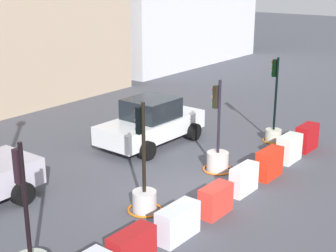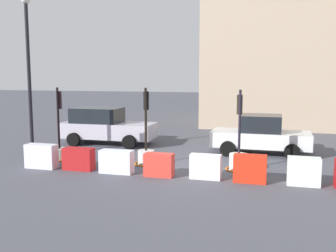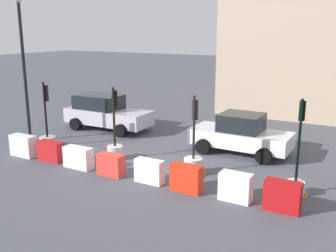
{
  "view_description": "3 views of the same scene",
  "coord_description": "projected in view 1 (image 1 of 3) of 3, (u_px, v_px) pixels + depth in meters",
  "views": [
    {
      "loc": [
        -10.47,
        -7.36,
        5.89
      ],
      "look_at": [
        -0.21,
        0.6,
        1.84
      ],
      "focal_mm": 52.88,
      "sensor_mm": 36.0,
      "label": 1
    },
    {
      "loc": [
        2.74,
        -13.49,
        3.38
      ],
      "look_at": [
        -0.94,
        0.52,
        1.45
      ],
      "focal_mm": 41.37,
      "sensor_mm": 36.0,
      "label": 2
    },
    {
      "loc": [
        7.35,
        -11.88,
        5.09
      ],
      "look_at": [
        0.53,
        0.52,
        1.56
      ],
      "focal_mm": 41.82,
      "sensor_mm": 36.0,
      "label": 3
    }
  ],
  "objects": [
    {
      "name": "ground_plane",
      "position": [
        189.0,
        190.0,
        13.96
      ],
      "size": [
        120.0,
        120.0,
        0.0
      ],
      "primitive_type": "plane",
      "color": "#494A54"
    },
    {
      "name": "traffic_light_1",
      "position": [
        144.0,
        194.0,
        12.64
      ],
      "size": [
        0.9,
        0.9,
        2.9
      ],
      "color": "beige",
      "rests_on": "ground_plane"
    },
    {
      "name": "traffic_light_2",
      "position": [
        217.0,
        157.0,
        15.25
      ],
      "size": [
        0.92,
        0.92,
        2.86
      ],
      "color": "beige",
      "rests_on": "ground_plane"
    },
    {
      "name": "traffic_light_3",
      "position": [
        273.0,
        127.0,
        17.87
      ],
      "size": [
        0.77,
        0.77,
        3.07
      ],
      "color": "beige",
      "rests_on": "ground_plane"
    },
    {
      "name": "construction_barrier_1",
      "position": [
        132.0,
        249.0,
        10.27
      ],
      "size": [
        1.1,
        0.46,
        0.79
      ],
      "color": "#AE191B",
      "rests_on": "ground_plane"
    },
    {
      "name": "construction_barrier_2",
      "position": [
        178.0,
        223.0,
        11.34
      ],
      "size": [
        1.16,
        0.48,
        0.8
      ],
      "color": "silver",
      "rests_on": "ground_plane"
    },
    {
      "name": "construction_barrier_3",
      "position": [
        216.0,
        200.0,
        12.48
      ],
      "size": [
        0.98,
        0.47,
        0.77
      ],
      "color": "red",
      "rests_on": "ground_plane"
    },
    {
      "name": "construction_barrier_4",
      "position": [
        244.0,
        179.0,
        13.69
      ],
      "size": [
        1.01,
        0.39,
        0.81
      ],
      "color": "white",
      "rests_on": "ground_plane"
    },
    {
      "name": "construction_barrier_5",
      "position": [
        269.0,
        164.0,
        14.72
      ],
      "size": [
        1.03,
        0.43,
        0.89
      ],
      "color": "red",
      "rests_on": "ground_plane"
    },
    {
      "name": "construction_barrier_6",
      "position": [
        289.0,
        149.0,
        15.99
      ],
      "size": [
        0.98,
        0.49,
        0.87
      ],
      "color": "silver",
      "rests_on": "ground_plane"
    },
    {
      "name": "construction_barrier_7",
      "position": [
        307.0,
        137.0,
        17.04
      ],
      "size": [
        1.04,
        0.45,
        0.89
      ],
      "color": "#AF1115",
      "rests_on": "ground_plane"
    },
    {
      "name": "car_white_van",
      "position": [
        151.0,
        122.0,
        17.54
      ],
      "size": [
        4.17,
        2.2,
        1.67
      ],
      "color": "silver",
      "rests_on": "ground_plane"
    }
  ]
}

